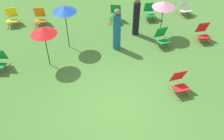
% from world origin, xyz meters
% --- Properties ---
extents(ground_plane, '(40.00, 40.00, 0.00)m').
position_xyz_m(ground_plane, '(0.00, 0.00, 0.00)').
color(ground_plane, '#477A33').
extents(deckchair_0, '(0.49, 0.77, 0.83)m').
position_xyz_m(deckchair_0, '(4.26, 3.09, 0.37)').
color(deckchair_0, olive).
rests_on(deckchair_0, ground).
extents(deckchair_2, '(0.67, 0.86, 0.83)m').
position_xyz_m(deckchair_2, '(0.84, 5.29, 0.37)').
color(deckchair_2, olive).
rests_on(deckchair_2, ground).
extents(deckchair_3, '(0.61, 0.84, 0.83)m').
position_xyz_m(deckchair_3, '(2.42, 3.03, 0.37)').
color(deckchair_3, olive).
rests_on(deckchair_3, ground).
extents(deckchair_4, '(0.55, 0.81, 0.83)m').
position_xyz_m(deckchair_4, '(-2.68, 5.57, 0.37)').
color(deckchair_4, olive).
rests_on(deckchair_4, ground).
extents(deckchair_5, '(0.61, 0.84, 0.83)m').
position_xyz_m(deckchair_5, '(4.34, 5.39, 0.37)').
color(deckchair_5, olive).
rests_on(deckchair_5, ground).
extents(deckchair_7, '(0.54, 0.80, 0.83)m').
position_xyz_m(deckchair_7, '(2.49, 5.22, 0.37)').
color(deckchair_7, olive).
rests_on(deckchair_7, ground).
extents(deckchair_9, '(0.49, 0.77, 0.83)m').
position_xyz_m(deckchair_9, '(-3.97, 5.78, 0.37)').
color(deckchair_9, olive).
rests_on(deckchair_9, ground).
extents(deckchair_10, '(0.56, 0.81, 0.83)m').
position_xyz_m(deckchair_10, '(2.17, 0.33, 0.37)').
color(deckchair_10, olive).
rests_on(deckchair_10, ground).
extents(umbrella_0, '(0.96, 0.96, 1.64)m').
position_xyz_m(umbrella_0, '(2.59, 3.77, 1.50)').
color(umbrella_0, black).
rests_on(umbrella_0, ground).
extents(umbrella_1, '(0.92, 0.92, 1.87)m').
position_xyz_m(umbrella_1, '(-1.44, 3.53, 1.75)').
color(umbrella_1, black).
rests_on(umbrella_1, ground).
extents(umbrella_2, '(0.95, 0.95, 1.70)m').
position_xyz_m(umbrella_2, '(-2.23, 2.49, 1.55)').
color(umbrella_2, black).
rests_on(umbrella_2, ground).
extents(person_0, '(0.40, 0.40, 1.71)m').
position_xyz_m(person_0, '(1.53, 4.04, 0.82)').
color(person_0, black).
rests_on(person_0, ground).
extents(person_1, '(0.35, 0.35, 1.80)m').
position_xyz_m(person_1, '(0.52, 3.13, 0.85)').
color(person_1, '#195972').
rests_on(person_1, ground).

